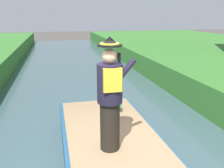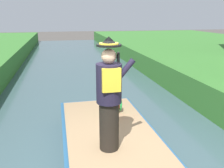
% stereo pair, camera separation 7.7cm
% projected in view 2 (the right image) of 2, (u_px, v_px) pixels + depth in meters
% --- Properties ---
extents(boat, '(1.83, 4.21, 0.61)m').
position_uv_depth(boat, '(112.00, 150.00, 4.59)').
color(boat, '#23517A').
rests_on(boat, canal_water).
extents(person_pirate, '(0.61, 0.42, 1.85)m').
position_uv_depth(person_pirate, '(109.00, 96.00, 3.81)').
color(person_pirate, black).
rests_on(person_pirate, boat).
extents(parrot_plush, '(0.36, 0.34, 0.57)m').
position_uv_depth(parrot_plush, '(114.00, 103.00, 5.46)').
color(parrot_plush, red).
rests_on(parrot_plush, boat).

